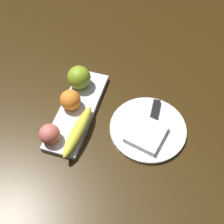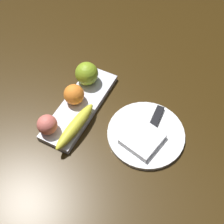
# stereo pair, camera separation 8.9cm
# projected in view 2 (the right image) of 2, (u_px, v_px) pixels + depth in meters

# --- Properties ---
(ground_plane) EXTENTS (2.40, 2.40, 0.00)m
(ground_plane) POSITION_uv_depth(u_px,v_px,m) (97.00, 102.00, 0.98)
(ground_plane) COLOR #31210A
(fruit_tray) EXTENTS (0.33, 0.11, 0.02)m
(fruit_tray) POSITION_uv_depth(u_px,v_px,m) (80.00, 106.00, 0.96)
(fruit_tray) COLOR silver
(fruit_tray) RESTS_ON ground_plane
(apple) EXTENTS (0.08, 0.08, 0.08)m
(apple) POSITION_uv_depth(u_px,v_px,m) (87.00, 74.00, 0.97)
(apple) COLOR #84A623
(apple) RESTS_ON fruit_tray
(banana) EXTENTS (0.19, 0.05, 0.04)m
(banana) POSITION_uv_depth(u_px,v_px,m) (76.00, 126.00, 0.88)
(banana) COLOR yellow
(banana) RESTS_ON fruit_tray
(orange_near_apple) EXTENTS (0.07, 0.07, 0.07)m
(orange_near_apple) POSITION_uv_depth(u_px,v_px,m) (74.00, 94.00, 0.93)
(orange_near_apple) COLOR orange
(orange_near_apple) RESTS_ON fruit_tray
(peach) EXTENTS (0.06, 0.06, 0.06)m
(peach) POSITION_uv_depth(u_px,v_px,m) (47.00, 125.00, 0.87)
(peach) COLOR #D9675B
(peach) RESTS_ON fruit_tray
(dinner_plate) EXTENTS (0.24, 0.24, 0.01)m
(dinner_plate) POSITION_uv_depth(u_px,v_px,m) (146.00, 134.00, 0.90)
(dinner_plate) COLOR white
(dinner_plate) RESTS_ON ground_plane
(folded_napkin) EXTENTS (0.13, 0.12, 0.02)m
(folded_napkin) POSITION_uv_depth(u_px,v_px,m) (143.00, 139.00, 0.87)
(folded_napkin) COLOR white
(folded_napkin) RESTS_ON dinner_plate
(knife) EXTENTS (0.18, 0.03, 0.01)m
(knife) POSITION_uv_depth(u_px,v_px,m) (155.00, 121.00, 0.91)
(knife) COLOR silver
(knife) RESTS_ON dinner_plate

